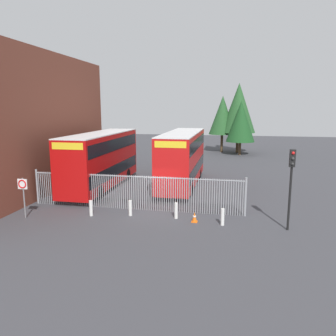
% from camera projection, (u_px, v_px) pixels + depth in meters
% --- Properties ---
extents(ground_plane, '(100.00, 100.00, 0.00)m').
position_uv_depth(ground_plane, '(177.00, 182.00, 28.43)').
color(ground_plane, '#3D3D42').
extents(palisade_fence, '(13.77, 0.14, 2.35)m').
position_uv_depth(palisade_fence, '(135.00, 191.00, 20.75)').
color(palisade_fence, gray).
rests_on(palisade_fence, ground).
extents(double_decker_bus_near_gate, '(2.54, 10.81, 4.42)m').
position_uv_depth(double_decker_bus_near_gate, '(101.00, 158.00, 26.15)').
color(double_decker_bus_near_gate, '#B70C0C').
rests_on(double_decker_bus_near_gate, ground).
extents(double_decker_bus_behind_fence_left, '(2.54, 10.81, 4.42)m').
position_uv_depth(double_decker_bus_behind_fence_left, '(182.00, 156.00, 27.02)').
color(double_decker_bus_behind_fence_left, red).
rests_on(double_decker_bus_behind_fence_left, ground).
extents(bollard_near_left, '(0.20, 0.20, 0.95)m').
position_uv_depth(bollard_near_left, '(91.00, 208.00, 19.61)').
color(bollard_near_left, silver).
rests_on(bollard_near_left, ground).
extents(bollard_center_front, '(0.20, 0.20, 0.95)m').
position_uv_depth(bollard_center_front, '(130.00, 208.00, 19.65)').
color(bollard_center_front, silver).
rests_on(bollard_center_front, ground).
extents(bollard_near_right, '(0.20, 0.20, 0.95)m').
position_uv_depth(bollard_near_right, '(176.00, 211.00, 19.15)').
color(bollard_near_right, silver).
rests_on(bollard_near_right, ground).
extents(bollard_far_right, '(0.20, 0.20, 0.95)m').
position_uv_depth(bollard_far_right, '(223.00, 217.00, 18.05)').
color(bollard_far_right, silver).
rests_on(bollard_far_right, ground).
extents(traffic_cone_by_gate, '(0.34, 0.34, 0.59)m').
position_uv_depth(traffic_cone_by_gate, '(195.00, 217.00, 18.58)').
color(traffic_cone_by_gate, orange).
rests_on(traffic_cone_by_gate, ground).
extents(speed_limit_sign_post, '(0.60, 0.14, 2.40)m').
position_uv_depth(speed_limit_sign_post, '(23.00, 189.00, 18.99)').
color(speed_limit_sign_post, slate).
rests_on(speed_limit_sign_post, ground).
extents(traffic_light_kerbside, '(0.28, 0.33, 4.30)m').
position_uv_depth(traffic_light_kerbside, '(291.00, 175.00, 16.88)').
color(traffic_light_kerbside, black).
rests_on(traffic_light_kerbside, ground).
extents(tree_tall_back, '(3.82, 3.82, 8.04)m').
position_uv_depth(tree_tall_back, '(223.00, 115.00, 47.01)').
color(tree_tall_back, '#4C3823').
rests_on(tree_tall_back, ground).
extents(tree_short_side, '(4.82, 4.82, 9.76)m').
position_uv_depth(tree_short_side, '(239.00, 108.00, 46.25)').
color(tree_short_side, '#4C3823').
rests_on(tree_short_side, ground).
extents(tree_mid_row, '(3.83, 3.83, 7.29)m').
position_uv_depth(tree_mid_row, '(241.00, 121.00, 44.16)').
color(tree_mid_row, '#4C3823').
rests_on(tree_mid_row, ground).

